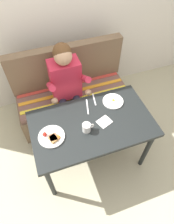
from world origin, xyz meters
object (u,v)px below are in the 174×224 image
object	(u,v)px
couch	(72,96)
knife	(87,107)
plate_eggs	(113,101)
fork	(94,99)
plate_breakfast	(52,137)
napkin	(104,122)
table	(92,127)
person	(67,84)
coffee_mug	(87,127)

from	to	relation	value
couch	knife	world-z (taller)	couch
plate_eggs	fork	xyz separation A→B (m)	(-0.18, 0.10, -0.01)
plate_breakfast	napkin	bearing A→B (deg)	0.32
couch	napkin	xyz separation A→B (m)	(0.12, -0.80, 0.40)
plate_eggs	knife	distance (m)	0.28
table	knife	xyz separation A→B (m)	(0.02, 0.21, 0.08)
plate_breakfast	knife	size ratio (longest dim) A/B	1.23
person	napkin	xyz separation A→B (m)	(0.20, -0.62, -0.01)
table	person	xyz separation A→B (m)	(-0.09, 0.59, 0.09)
couch	knife	bearing A→B (deg)	-87.52
couch	napkin	size ratio (longest dim) A/B	10.96
person	plate_breakfast	xyz separation A→B (m)	(-0.32, -0.62, 0.00)
knife	fork	bearing A→B (deg)	49.55
person	knife	distance (m)	0.40
person	plate_breakfast	size ratio (longest dim) A/B	4.92
table	plate_eggs	distance (m)	0.37
coffee_mug	knife	world-z (taller)	coffee_mug
person	knife	bearing A→B (deg)	-73.74
person	plate_eggs	world-z (taller)	person
plate_breakfast	plate_eggs	xyz separation A→B (m)	(0.71, 0.22, -0.00)
coffee_mug	plate_breakfast	bearing A→B (deg)	174.51
plate_eggs	napkin	bearing A→B (deg)	-131.06
plate_breakfast	napkin	world-z (taller)	plate_breakfast
plate_breakfast	knife	distance (m)	0.49
plate_breakfast	person	bearing A→B (deg)	62.76
couch	napkin	distance (m)	0.90
couch	plate_breakfast	bearing A→B (deg)	-117.11
table	fork	xyz separation A→B (m)	(0.13, 0.28, 0.08)
napkin	table	bearing A→B (deg)	165.31
couch	plate_breakfast	world-z (taller)	couch
napkin	knife	distance (m)	0.25
table	fork	distance (m)	0.32
table	plate_eggs	world-z (taller)	plate_eggs
table	couch	distance (m)	0.83
person	coffee_mug	bearing A→B (deg)	-89.15
couch	plate_eggs	bearing A→B (deg)	-62.37
plate_eggs	knife	world-z (taller)	plate_eggs
napkin	coffee_mug	bearing A→B (deg)	-169.92
coffee_mug	napkin	distance (m)	0.20
plate_breakfast	table	bearing A→B (deg)	4.72
knife	coffee_mug	bearing A→B (deg)	-96.46
table	fork	size ratio (longest dim) A/B	7.06
plate_eggs	coffee_mug	distance (m)	0.46
table	plate_breakfast	xyz separation A→B (m)	(-0.41, -0.03, 0.10)
fork	coffee_mug	bearing A→B (deg)	-111.17
person	fork	bearing A→B (deg)	-55.40
table	coffee_mug	bearing A→B (deg)	-139.98
person	napkin	size ratio (longest dim) A/B	9.23
table	knife	bearing A→B (deg)	83.29
plate_breakfast	plate_eggs	bearing A→B (deg)	16.96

